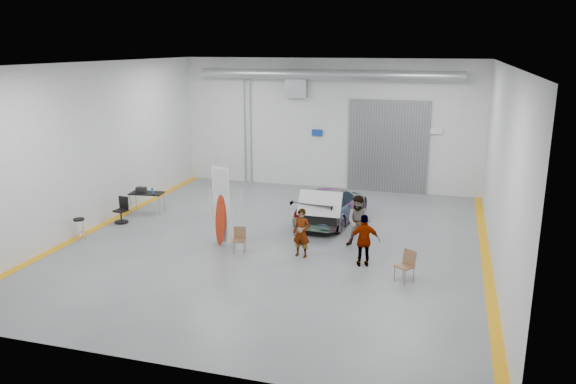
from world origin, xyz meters
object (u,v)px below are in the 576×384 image
(folding_chair_near, at_px, (240,245))
(folding_chair_far, at_px, (404,272))
(person_c, at_px, (364,240))
(shop_stool, at_px, (80,229))
(sedan_car, at_px, (332,204))
(office_chair, at_px, (122,212))
(person_a, at_px, (302,233))
(surfboard_display, at_px, (223,212))
(work_table, at_px, (145,193))
(person_b, at_px, (359,222))

(folding_chair_near, xyz_separation_m, folding_chair_far, (5.35, -0.86, 0.03))
(person_c, relative_size, shop_stool, 2.09)
(sedan_car, xyz_separation_m, office_chair, (-7.63, -2.44, -0.22))
(office_chair, bearing_deg, folding_chair_near, -9.85)
(person_a, height_order, shop_stool, person_a)
(folding_chair_near, relative_size, folding_chair_far, 0.90)
(folding_chair_near, distance_m, folding_chair_far, 5.42)
(surfboard_display, bearing_deg, shop_stool, -146.47)
(shop_stool, bearing_deg, sedan_car, 30.40)
(person_a, distance_m, surfboard_display, 2.83)
(shop_stool, distance_m, work_table, 3.68)
(sedan_car, bearing_deg, person_b, 127.60)
(shop_stool, distance_m, office_chair, 2.21)
(person_a, bearing_deg, folding_chair_far, -9.70)
(sedan_car, xyz_separation_m, person_c, (1.90, -4.18, 0.17))
(person_a, distance_m, person_c, 2.05)
(person_a, distance_m, folding_chair_far, 3.54)
(sedan_car, distance_m, office_chair, 8.01)
(folding_chair_far, bearing_deg, person_a, -162.91)
(folding_chair_near, bearing_deg, person_b, 10.45)
(shop_stool, bearing_deg, person_a, 4.95)
(shop_stool, xyz_separation_m, office_chair, (0.27, 2.19, 0.04))
(shop_stool, relative_size, work_table, 0.56)
(surfboard_display, bearing_deg, folding_chair_far, 10.04)
(sedan_car, xyz_separation_m, shop_stool, (-7.89, -4.63, -0.26))
(surfboard_display, distance_m, folding_chair_far, 6.33)
(person_a, height_order, work_table, person_a)
(person_a, height_order, person_c, person_c)
(person_c, distance_m, work_table, 9.85)
(sedan_car, relative_size, office_chair, 4.61)
(person_c, height_order, folding_chair_far, person_c)
(person_a, xyz_separation_m, work_table, (-7.29, 2.95, 0.04))
(person_b, bearing_deg, person_a, -136.80)
(folding_chair_far, height_order, office_chair, office_chair)
(folding_chair_far, distance_m, shop_stool, 11.10)
(work_table, distance_m, office_chair, 1.50)
(person_c, relative_size, folding_chair_far, 1.77)
(person_c, height_order, surfboard_display, surfboard_display)
(folding_chair_far, relative_size, work_table, 0.66)
(person_a, distance_m, work_table, 7.86)
(person_b, relative_size, folding_chair_near, 2.11)
(person_b, distance_m, shop_stool, 9.61)
(person_c, bearing_deg, office_chair, -27.26)
(sedan_car, bearing_deg, surfboard_display, 59.19)
(person_c, xyz_separation_m, shop_stool, (-9.80, -0.45, -0.43))
(sedan_car, bearing_deg, folding_chair_near, 70.46)
(folding_chair_far, relative_size, office_chair, 0.95)
(person_a, relative_size, surfboard_display, 0.55)
(sedan_car, relative_size, folding_chair_near, 5.39)
(sedan_car, xyz_separation_m, surfboard_display, (-2.92, -3.68, 0.51))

